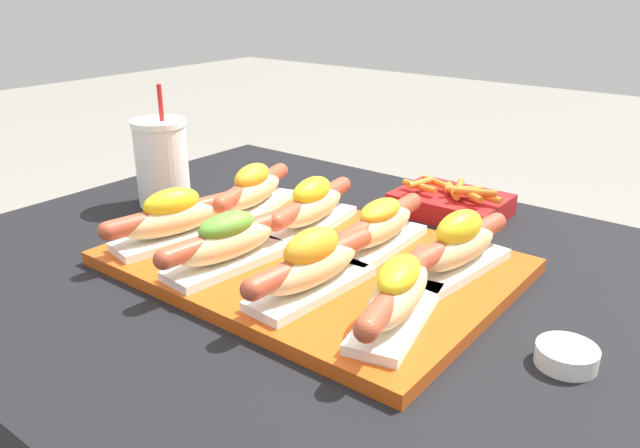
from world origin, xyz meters
The scene contains 12 objects.
serving_tray centered at (-0.03, -0.01, 0.71)m, with size 0.51×0.37×0.02m.
hot_dog_0 centered at (-0.21, -0.09, 0.75)m, with size 0.09×0.21×0.08m.
hot_dog_1 centered at (-0.09, -0.10, 0.75)m, with size 0.08×0.22×0.07m.
hot_dog_2 centered at (0.04, -0.09, 0.75)m, with size 0.07×0.22×0.08m.
hot_dog_3 centered at (0.15, -0.08, 0.75)m, with size 0.10×0.21×0.07m.
hot_dog_4 centered at (-0.21, 0.07, 0.75)m, with size 0.10×0.21×0.08m.
hot_dog_5 centered at (-0.09, 0.07, 0.75)m, with size 0.08×0.21×0.08m.
hot_dog_6 centered at (0.03, 0.07, 0.75)m, with size 0.07×0.22×0.07m.
hot_dog_7 centered at (0.15, 0.07, 0.75)m, with size 0.08×0.22×0.08m.
sauce_bowl centered at (0.32, -0.02, 0.71)m, with size 0.06×0.06×0.02m.
drink_cup centered at (-0.39, 0.04, 0.77)m, with size 0.09×0.09×0.21m.
fries_basket centered at (0.03, 0.30, 0.72)m, with size 0.18×0.13×0.06m.
Camera 1 is at (0.46, -0.60, 1.07)m, focal length 35.00 mm.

